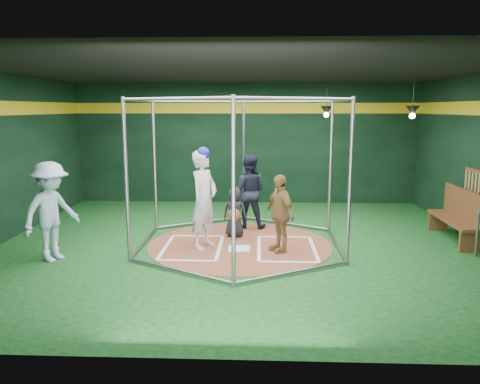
{
  "coord_description": "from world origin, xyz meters",
  "views": [
    {
      "loc": [
        0.4,
        -9.35,
        2.8
      ],
      "look_at": [
        0.0,
        0.1,
        1.1
      ],
      "focal_mm": 35.0,
      "sensor_mm": 36.0,
      "label": 1
    }
  ],
  "objects_px": {
    "visitor_leopard": "(280,213)",
    "umpire": "(249,191)",
    "batter_figure": "(204,199)",
    "dugout_bench": "(458,214)"
  },
  "relations": [
    {
      "from": "batter_figure",
      "to": "dugout_bench",
      "type": "height_order",
      "value": "batter_figure"
    },
    {
      "from": "umpire",
      "to": "dugout_bench",
      "type": "distance_m",
      "value": 4.59
    },
    {
      "from": "umpire",
      "to": "dugout_bench",
      "type": "relative_size",
      "value": 0.9
    },
    {
      "from": "visitor_leopard",
      "to": "batter_figure",
      "type": "bearing_deg",
      "value": -126.37
    },
    {
      "from": "batter_figure",
      "to": "umpire",
      "type": "xyz_separation_m",
      "value": [
        0.85,
        1.68,
        -0.14
      ]
    },
    {
      "from": "batter_figure",
      "to": "umpire",
      "type": "bearing_deg",
      "value": 63.09
    },
    {
      "from": "visitor_leopard",
      "to": "umpire",
      "type": "relative_size",
      "value": 0.88
    },
    {
      "from": "batter_figure",
      "to": "visitor_leopard",
      "type": "bearing_deg",
      "value": -6.85
    },
    {
      "from": "umpire",
      "to": "dugout_bench",
      "type": "bearing_deg",
      "value": 175.46
    },
    {
      "from": "batter_figure",
      "to": "dugout_bench",
      "type": "distance_m",
      "value": 5.42
    }
  ]
}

